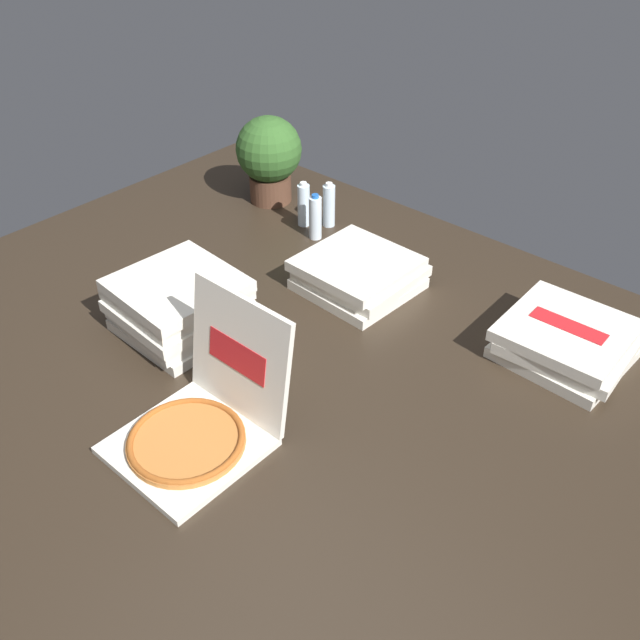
% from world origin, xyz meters
% --- Properties ---
extents(ground_plane, '(3.20, 2.40, 0.02)m').
position_xyz_m(ground_plane, '(0.00, 0.00, -0.01)').
color(ground_plane, '#2D2319').
extents(open_pizza_box, '(0.40, 0.48, 0.42)m').
position_xyz_m(open_pizza_box, '(0.01, -0.45, 0.08)').
color(open_pizza_box, silver).
rests_on(open_pizza_box, ground_plane).
extents(pizza_stack_right_mid, '(0.43, 0.42, 0.13)m').
position_xyz_m(pizza_stack_right_mid, '(0.66, 0.65, 0.06)').
color(pizza_stack_right_mid, silver).
rests_on(pizza_stack_right_mid, ground_plane).
extents(pizza_stack_left_far, '(0.43, 0.43, 0.13)m').
position_xyz_m(pizza_stack_left_far, '(-0.15, 0.51, 0.06)').
color(pizza_stack_left_far, silver).
rests_on(pizza_stack_left_far, ground_plane).
extents(pizza_stack_left_mid, '(0.44, 0.44, 0.21)m').
position_xyz_m(pizza_stack_left_mid, '(-0.47, -0.13, 0.11)').
color(pizza_stack_left_mid, silver).
rests_on(pizza_stack_left_mid, ground_plane).
extents(water_bottle_0, '(0.06, 0.06, 0.21)m').
position_xyz_m(water_bottle_0, '(-0.66, 0.74, 0.10)').
color(water_bottle_0, silver).
rests_on(water_bottle_0, ground_plane).
extents(water_bottle_1, '(0.06, 0.06, 0.21)m').
position_xyz_m(water_bottle_1, '(-0.58, 0.81, 0.10)').
color(water_bottle_1, silver).
rests_on(water_bottle_1, ground_plane).
extents(water_bottle_2, '(0.06, 0.06, 0.21)m').
position_xyz_m(water_bottle_2, '(-0.55, 0.69, 0.10)').
color(water_bottle_2, white).
rests_on(water_bottle_2, ground_plane).
extents(potted_plant, '(0.31, 0.31, 0.41)m').
position_xyz_m(potted_plant, '(-0.95, 0.82, 0.23)').
color(potted_plant, '#513323').
rests_on(potted_plant, ground_plane).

